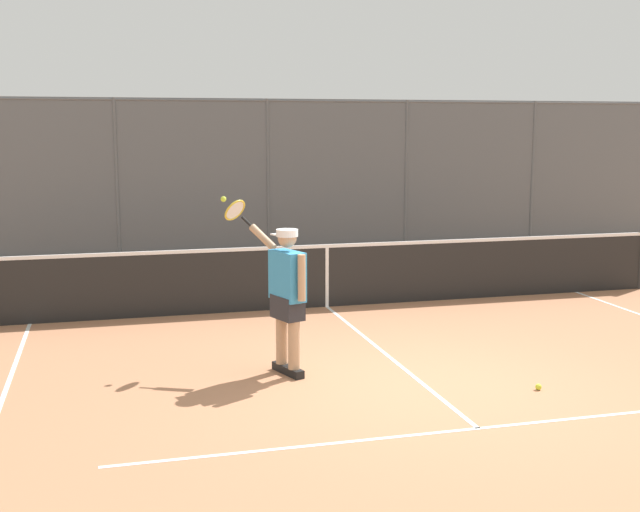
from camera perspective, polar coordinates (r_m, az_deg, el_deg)
The scene contains 6 objects.
ground_plane at distance 8.82m, azimuth 7.32°, elevation -8.98°, with size 60.00×60.00×0.00m, color #B27551.
court_line_markings at distance 7.41m, azimuth 12.23°, elevation -12.67°, with size 8.63×9.53×0.01m.
fence_backdrop at distance 17.17m, azimuth -4.06°, elevation 4.83°, with size 20.81×1.37×3.26m.
tennis_net at distance 12.32m, azimuth 0.48°, elevation -1.33°, with size 11.09×0.09×1.07m.
tennis_player at distance 8.92m, azimuth -2.39°, elevation -2.39°, with size 0.80×1.22×1.92m.
tennis_ball_mid_court at distance 8.89m, azimuth 15.06°, elevation -8.85°, with size 0.07×0.07×0.07m, color #CCDB33.
Camera 1 is at (3.20, 7.75, 2.73)m, focal length 45.67 mm.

